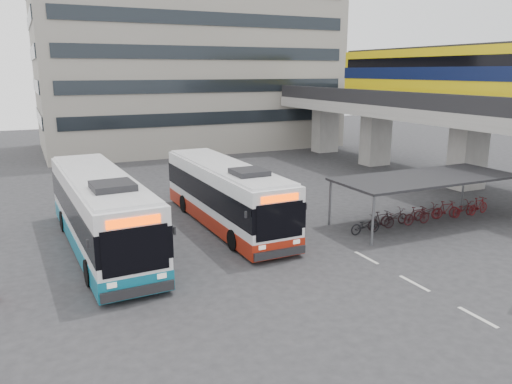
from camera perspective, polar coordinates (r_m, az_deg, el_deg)
name	(u,v)px	position (r m, az deg, el deg)	size (l,w,h in m)	color
ground	(318,267)	(21.24, 7.07, -8.51)	(120.00, 120.00, 0.00)	#28282B
viaduct	(435,95)	(39.40, 19.79, 10.35)	(8.00, 32.00, 9.68)	gray
bike_shelter	(424,199)	(28.14, 18.63, -0.79)	(10.00, 4.00, 2.54)	#595B60
office_block	(187,26)	(55.32, -7.91, 18.24)	(30.00, 15.00, 25.00)	gray
road_markings	(414,283)	(20.49, 17.65, -9.92)	(0.15, 7.60, 0.01)	beige
bus_main	(225,195)	(26.25, -3.52, -0.34)	(2.79, 11.97, 3.52)	white
bus_teal	(101,212)	(23.77, -17.32, -2.21)	(3.27, 12.71, 3.73)	white
pedestrian	(154,270)	(18.83, -11.61, -8.78)	(0.64, 0.42, 1.76)	black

